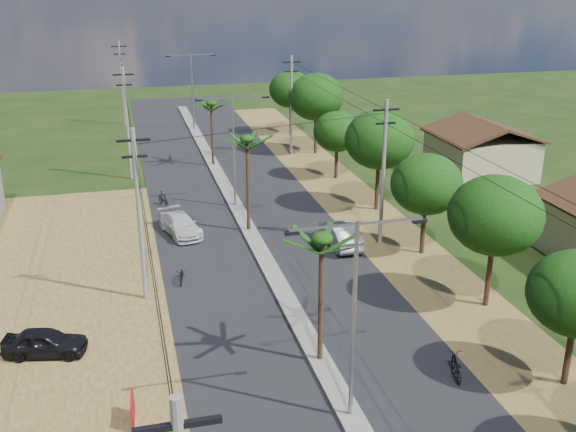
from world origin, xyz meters
The scene contains 29 objects.
ground centered at (0.00, 0.00, 0.00)m, with size 160.00×160.00×0.00m, color black.
road centered at (0.00, 15.00, 0.02)m, with size 12.00×110.00×0.04m, color black.
median centered at (0.00, 18.00, 0.09)m, with size 1.00×90.00×0.18m, color #605E56.
dirt_shoulder_east centered at (8.50, 15.00, 0.01)m, with size 5.00×90.00×0.03m, color #523E1C.
house_east_far centered at (21.00, 28.00, 2.39)m, with size 7.60×7.50×4.60m.
tree_east_c centered at (9.70, 7.00, 4.86)m, with size 4.60×4.60×6.83m.
tree_east_d centered at (9.40, 14.00, 4.34)m, with size 4.20×4.20×6.13m.
tree_east_e centered at (9.60, 22.00, 5.09)m, with size 4.80×4.80×7.14m.
tree_east_f centered at (9.20, 30.00, 3.89)m, with size 3.80×3.80×5.52m.
tree_east_g centered at (9.80, 38.00, 5.24)m, with size 5.00×5.00×7.38m.
tree_east_h centered at (9.50, 46.00, 4.64)m, with size 4.40×4.40×6.52m.
palm_median_near centered at (0.00, 4.00, 5.54)m, with size 2.00×2.00×6.15m.
palm_median_mid centered at (0.00, 20.00, 5.90)m, with size 2.00×2.00×6.55m.
palm_median_far centered at (0.00, 36.00, 5.26)m, with size 2.00×2.00×5.85m.
streetlight_near centered at (0.00, 0.00, 4.79)m, with size 5.10×0.18×8.00m.
streetlight_mid centered at (0.00, 25.00, 4.79)m, with size 5.10×0.18×8.00m.
streetlight_far centered at (0.00, 50.00, 4.79)m, with size 5.10×0.18×8.00m.
utility_pole_w_b centered at (-7.00, 12.00, 4.76)m, with size 1.60×0.24×9.00m.
utility_pole_w_c centered at (-7.00, 34.00, 4.76)m, with size 1.60×0.24×9.00m.
utility_pole_w_d centered at (-7.00, 55.00, 4.76)m, with size 1.60×0.24×9.00m.
utility_pole_e_b centered at (7.50, 16.00, 4.76)m, with size 1.60×0.24×9.00m.
utility_pole_e_c centered at (7.50, 38.00, 4.76)m, with size 1.60×0.24×9.00m.
car_silver_mid centered at (5.00, 16.26, 0.73)m, with size 1.54×4.41×1.45m, color gray.
car_white_far centered at (-4.35, 20.57, 0.64)m, with size 1.79×4.41×1.28m, color #B0B0AC.
car_parked_dark centered at (-11.56, 7.51, 0.62)m, with size 1.46×3.62×1.23m, color black.
moto_rider_east centered at (5.20, 1.55, 0.46)m, with size 0.61×1.76×0.92m, color black.
moto_rider_west_a centered at (-5.00, 13.43, 0.42)m, with size 0.56×1.59×0.84m, color black.
moto_rider_west_b centered at (-5.00, 26.38, 0.54)m, with size 0.50×1.79×1.07m, color black.
roadside_sign centered at (-8.00, 1.69, 0.54)m, with size 0.16×1.31×1.09m.
Camera 1 is at (-7.54, -20.15, 16.04)m, focal length 42.00 mm.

